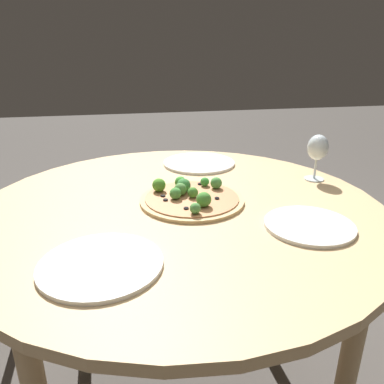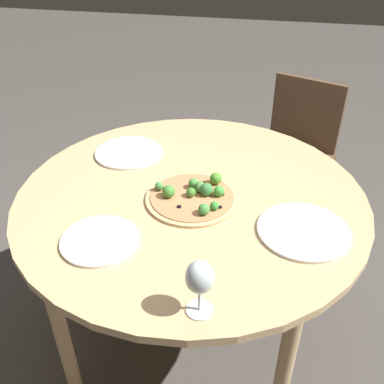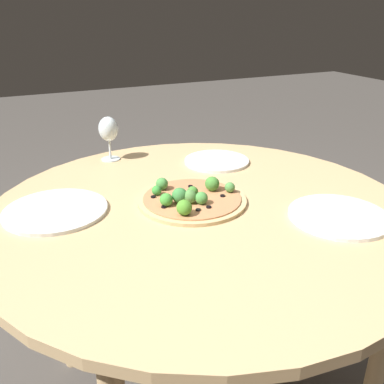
% 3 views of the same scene
% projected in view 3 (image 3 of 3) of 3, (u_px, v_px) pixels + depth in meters
% --- Properties ---
extents(dining_table, '(1.18, 1.18, 0.75)m').
position_uv_depth(dining_table, '(202.00, 230.00, 1.21)').
color(dining_table, tan).
rests_on(dining_table, ground_plane).
extents(pizza, '(0.31, 0.31, 0.06)m').
position_uv_depth(pizza, '(191.00, 198.00, 1.20)').
color(pizza, tan).
rests_on(pizza, dining_table).
extents(wine_glass, '(0.07, 0.07, 0.16)m').
position_uv_depth(wine_glass, '(108.00, 130.00, 1.49)').
color(wine_glass, silver).
rests_on(wine_glass, dining_table).
extents(plate_near, '(0.26, 0.26, 0.01)m').
position_uv_depth(plate_near, '(339.00, 216.00, 1.11)').
color(plate_near, silver).
rests_on(plate_near, dining_table).
extents(plate_far, '(0.28, 0.28, 0.01)m').
position_uv_depth(plate_far, '(55.00, 210.00, 1.14)').
color(plate_far, silver).
rests_on(plate_far, dining_table).
extents(plate_side, '(0.23, 0.23, 0.01)m').
position_uv_depth(plate_side, '(217.00, 161.00, 1.51)').
color(plate_side, silver).
rests_on(plate_side, dining_table).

